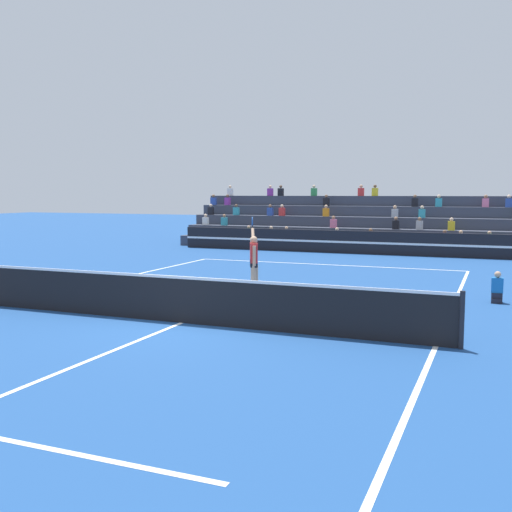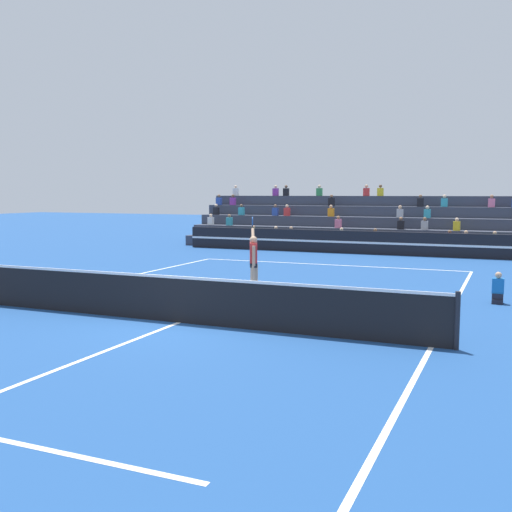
% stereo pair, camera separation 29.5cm
% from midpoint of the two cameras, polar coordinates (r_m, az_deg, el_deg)
% --- Properties ---
extents(ground_plane, '(120.00, 120.00, 0.00)m').
position_cam_midpoint_polar(ground_plane, '(13.65, -7.70, -6.33)').
color(ground_plane, navy).
extents(court_lines, '(11.10, 23.90, 0.01)m').
position_cam_midpoint_polar(court_lines, '(13.65, -7.70, -6.32)').
color(court_lines, white).
rests_on(court_lines, ground).
extents(tennis_net, '(12.00, 0.10, 1.10)m').
position_cam_midpoint_polar(tennis_net, '(13.54, -7.73, -4.08)').
color(tennis_net, black).
rests_on(tennis_net, ground).
extents(sponsor_banner_wall, '(18.00, 0.26, 1.10)m').
position_cam_midpoint_polar(sponsor_banner_wall, '(29.22, 8.95, 1.31)').
color(sponsor_banner_wall, black).
rests_on(sponsor_banner_wall, ground).
extents(bleacher_stand, '(19.92, 4.75, 3.38)m').
position_cam_midpoint_polar(bleacher_stand, '(32.90, 10.48, 2.62)').
color(bleacher_stand, '#383D4C').
rests_on(bleacher_stand, ground).
extents(ball_kid_courtside, '(0.30, 0.36, 0.84)m').
position_cam_midpoint_polar(ball_kid_courtside, '(17.10, 21.52, -3.07)').
color(ball_kid_courtside, black).
rests_on(ball_kid_courtside, ground).
extents(tennis_player, '(0.64, 1.24, 2.28)m').
position_cam_midpoint_polar(tennis_player, '(16.79, -0.71, -0.57)').
color(tennis_player, tan).
rests_on(tennis_player, ground).
extents(tennis_ball, '(0.07, 0.07, 0.07)m').
position_cam_midpoint_polar(tennis_ball, '(18.72, 2.05, -2.82)').
color(tennis_ball, '#C6DB33').
rests_on(tennis_ball, ground).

